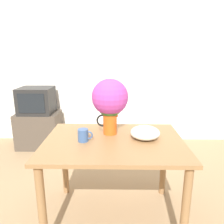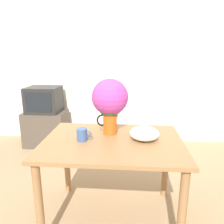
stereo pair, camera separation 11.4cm
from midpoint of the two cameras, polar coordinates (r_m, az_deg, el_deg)
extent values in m
plane|color=#9E7F5B|center=(2.13, -7.05, -26.85)|extent=(12.00, 12.00, 0.00)
cube|color=silver|center=(3.54, -3.36, 13.09)|extent=(8.00, 0.05, 2.60)
cube|color=olive|center=(1.79, -1.35, -7.77)|extent=(1.13, 0.83, 0.03)
cylinder|color=olive|center=(1.77, -19.73, -22.90)|extent=(0.06, 0.06, 0.71)
cylinder|color=olive|center=(1.73, 16.68, -23.61)|extent=(0.06, 0.06, 0.71)
cylinder|color=olive|center=(2.34, -13.65, -12.45)|extent=(0.06, 0.06, 0.71)
cylinder|color=olive|center=(2.31, 11.96, -12.72)|extent=(0.06, 0.06, 0.71)
cylinder|color=#E05619|center=(1.89, -2.25, -2.56)|extent=(0.12, 0.12, 0.22)
cone|color=#E05619|center=(1.87, -0.72, -0.34)|extent=(0.04, 0.04, 0.05)
torus|color=black|center=(1.89, -4.15, -2.23)|extent=(0.11, 0.01, 0.11)
sphere|color=#3D7033|center=(1.85, -2.30, 2.26)|extent=(0.23, 0.23, 0.23)
sphere|color=#B23D99|center=(1.84, -2.32, 3.91)|extent=(0.31, 0.31, 0.31)
cylinder|color=#385689|center=(1.77, -9.40, -6.01)|extent=(0.08, 0.08, 0.10)
torus|color=#385689|center=(1.76, -7.98, -6.05)|extent=(0.07, 0.01, 0.07)
ellipsoid|color=white|center=(1.81, 6.85, -5.39)|extent=(0.24, 0.24, 0.10)
cube|color=#4C4238|center=(3.61, -19.35, -4.38)|extent=(0.64, 0.44, 0.54)
cube|color=black|center=(3.49, -20.01, 2.86)|extent=(0.49, 0.42, 0.39)
cube|color=black|center=(3.29, -21.31, 2.05)|extent=(0.38, 0.01, 0.28)
camera|label=1|loc=(0.06, -91.75, -0.47)|focal=35.00mm
camera|label=2|loc=(0.06, 88.25, 0.47)|focal=35.00mm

